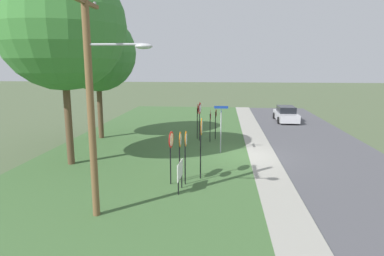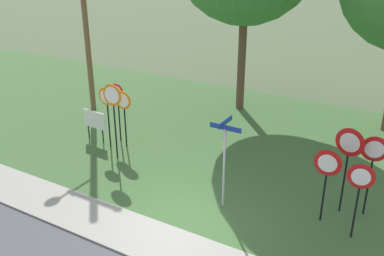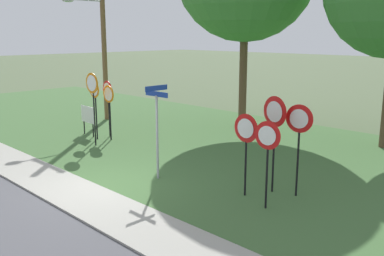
{
  "view_description": "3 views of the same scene",
  "coord_description": "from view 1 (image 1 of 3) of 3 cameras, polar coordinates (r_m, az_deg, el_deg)",
  "views": [
    {
      "loc": [
        -18.93,
        1.5,
        5.22
      ],
      "look_at": [
        -1.02,
        3.17,
        1.8
      ],
      "focal_mm": 31.48,
      "sensor_mm": 36.0,
      "label": 1
    },
    {
      "loc": [
        5.33,
        -8.39,
        7.34
      ],
      "look_at": [
        -1.56,
        3.41,
        1.45
      ],
      "focal_mm": 40.9,
      "sensor_mm": 36.0,
      "label": 2
    },
    {
      "loc": [
        9.98,
        -6.39,
        4.26
      ],
      "look_at": [
        0.54,
        3.07,
        1.36
      ],
      "focal_mm": 40.46,
      "sensor_mm": 36.0,
      "label": 3
    }
  ],
  "objects": [
    {
      "name": "oak_tree_left",
      "position": [
        18.35,
        -21.18,
        15.74
      ],
      "size": [
        6.28,
        6.28,
        10.14
      ],
      "color": "brown",
      "rests_on": "grass_median"
    },
    {
      "name": "ground_plane",
      "position": [
        19.69,
        9.54,
        -4.74
      ],
      "size": [
        160.0,
        160.0,
        0.0
      ],
      "primitive_type": "plane",
      "color": "#4C5B3D"
    },
    {
      "name": "sidewalk_strip",
      "position": [
        19.76,
        11.86,
        -4.68
      ],
      "size": [
        44.0,
        1.6,
        0.06
      ],
      "primitive_type": "cube",
      "color": "#99968C",
      "rests_on": "ground_plane"
    },
    {
      "name": "yield_sign_near_left",
      "position": [
        23.37,
        4.09,
        2.02
      ],
      "size": [
        0.7,
        0.12,
        2.2
      ],
      "rotation": [
        0.0,
        0.0,
        0.11
      ],
      "color": "black",
      "rests_on": "grass_median"
    },
    {
      "name": "yield_sign_far_left",
      "position": [
        22.82,
        1.35,
        2.74
      ],
      "size": [
        0.82,
        0.17,
        2.64
      ],
      "rotation": [
        0.0,
        0.0,
        -0.17
      ],
      "color": "black",
      "rests_on": "grass_median"
    },
    {
      "name": "parked_sedan_distant",
      "position": [
        32.3,
        15.62,
        2.25
      ],
      "size": [
        4.5,
        1.91,
        1.39
      ],
      "rotation": [
        0.0,
        0.0,
        -0.0
      ],
      "color": "silver",
      "rests_on": "road_asphalt"
    },
    {
      "name": "stop_sign_near_right",
      "position": [
        14.51,
        -3.58,
        -3.08
      ],
      "size": [
        0.72,
        0.12,
        2.36
      ],
      "rotation": [
        0.0,
        0.0,
        -0.1
      ],
      "color": "black",
      "rests_on": "grass_median"
    },
    {
      "name": "notice_board",
      "position": [
        13.91,
        -2.05,
        -7.43
      ],
      "size": [
        1.1,
        0.09,
        1.25
      ],
      "rotation": [
        0.0,
        0.0,
        -0.06
      ],
      "color": "black",
      "rests_on": "grass_median"
    },
    {
      "name": "grass_median",
      "position": [
        20.14,
        -7.79,
        -4.28
      ],
      "size": [
        44.0,
        12.0,
        0.04
      ],
      "primitive_type": "cube",
      "color": "#3D6033",
      "rests_on": "ground_plane"
    },
    {
      "name": "utility_pole",
      "position": [
        11.43,
        -16.24,
        6.25
      ],
      "size": [
        2.1,
        2.23,
        8.04
      ],
      "color": "brown",
      "rests_on": "grass_median"
    },
    {
      "name": "stop_sign_near_left",
      "position": [
        14.44,
        -1.08,
        -3.11
      ],
      "size": [
        0.67,
        0.09,
        2.38
      ],
      "rotation": [
        0.0,
        0.0,
        -0.0
      ],
      "color": "black",
      "rests_on": "grass_median"
    },
    {
      "name": "road_asphalt",
      "position": [
        20.62,
        23.01,
        -4.75
      ],
      "size": [
        44.0,
        6.4,
        0.01
      ],
      "primitive_type": "cube",
      "color": "#4C4C51",
      "rests_on": "ground_plane"
    },
    {
      "name": "stop_sign_far_center",
      "position": [
        15.01,
        -2.03,
        -2.97
      ],
      "size": [
        0.69,
        0.09,
        2.24
      ],
      "rotation": [
        0.0,
        0.0,
        -0.0
      ],
      "color": "black",
      "rests_on": "grass_median"
    },
    {
      "name": "oak_tree_right",
      "position": [
        24.38,
        -15.77,
        12.14
      ],
      "size": [
        5.26,
        5.26,
        8.57
      ],
      "color": "brown",
      "rests_on": "grass_median"
    },
    {
      "name": "stop_sign_far_left",
      "position": [
        15.12,
        1.58,
        -1.12
      ],
      "size": [
        0.78,
        0.09,
        2.81
      ],
      "rotation": [
        0.0,
        0.0,
        0.01
      ],
      "color": "black",
      "rests_on": "grass_median"
    },
    {
      "name": "street_name_post",
      "position": [
        19.79,
        4.91,
        0.53
      ],
      "size": [
        0.96,
        0.82,
        2.79
      ],
      "rotation": [
        0.0,
        0.0,
        0.0
      ],
      "color": "#9EA0A8",
      "rests_on": "grass_median"
    },
    {
      "name": "yield_sign_far_right",
      "position": [
        23.47,
        0.98,
        2.62
      ],
      "size": [
        0.74,
        0.15,
        2.47
      ],
      "rotation": [
        0.0,
        0.0,
        0.16
      ],
      "color": "black",
      "rests_on": "grass_median"
    },
    {
      "name": "yield_sign_near_right",
      "position": [
        22.48,
        3.18,
        1.73
      ],
      "size": [
        0.76,
        0.1,
        2.22
      ],
      "rotation": [
        0.0,
        0.0,
        0.01
      ],
      "color": "black",
      "rests_on": "grass_median"
    }
  ]
}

